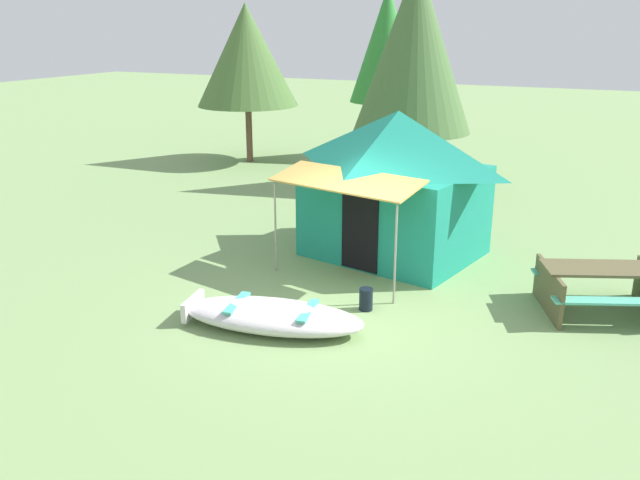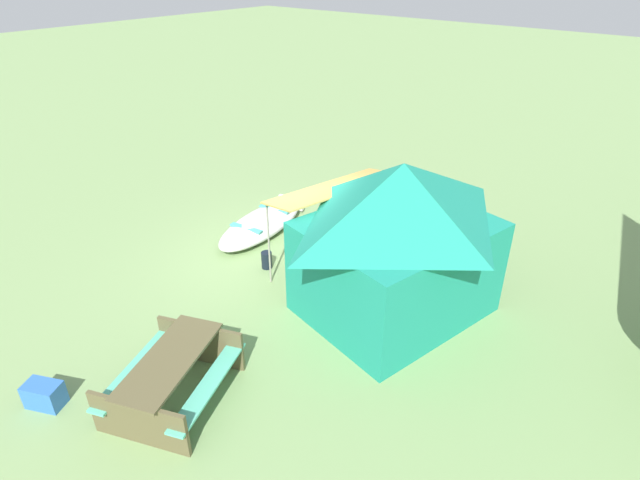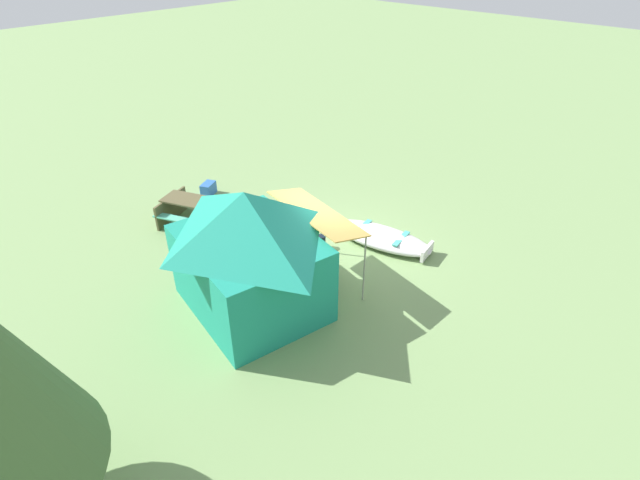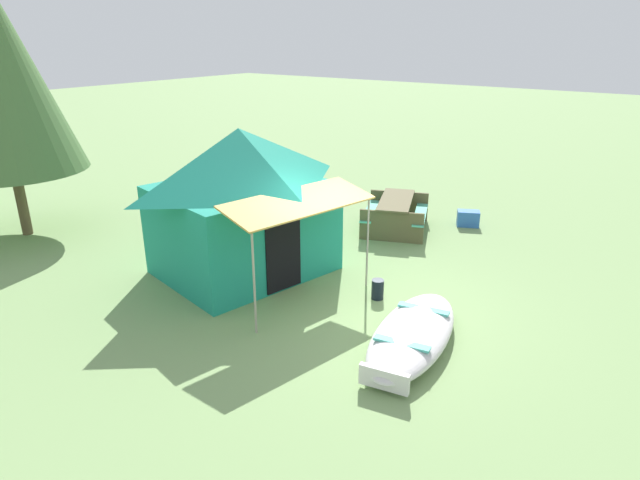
# 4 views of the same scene
# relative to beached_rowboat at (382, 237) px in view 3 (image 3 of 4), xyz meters

# --- Properties ---
(ground_plane) EXTENTS (80.00, 80.00, 0.00)m
(ground_plane) POSITION_rel_beached_rowboat_xyz_m (0.75, 1.25, -0.20)
(ground_plane) COLOR #799A5E
(beached_rowboat) EXTENTS (2.90, 1.52, 0.38)m
(beached_rowboat) POSITION_rel_beached_rowboat_xyz_m (0.00, 0.00, 0.00)
(beached_rowboat) COLOR silver
(beached_rowboat) RESTS_ON ground_plane
(canvas_cabin_tent) EXTENTS (3.66, 3.98, 2.77)m
(canvas_cabin_tent) POSITION_rel_beached_rowboat_xyz_m (0.57, 3.89, 1.24)
(canvas_cabin_tent) COLOR #1B8B74
(canvas_cabin_tent) RESTS_ON ground_plane
(picnic_table) EXTENTS (2.23, 2.00, 0.74)m
(picnic_table) POSITION_rel_beached_rowboat_xyz_m (4.37, 2.66, 0.27)
(picnic_table) COLOR brown
(picnic_table) RESTS_ON ground_plane
(cooler_box) EXTENTS (0.50, 0.60, 0.38)m
(cooler_box) POSITION_rel_beached_rowboat_xyz_m (5.62, 1.36, -0.01)
(cooler_box) COLOR #2E65B8
(cooler_box) RESTS_ON ground_plane
(fuel_can) EXTENTS (0.26, 0.26, 0.36)m
(fuel_can) POSITION_rel_beached_rowboat_xyz_m (1.03, 1.19, -0.02)
(fuel_can) COLOR black
(fuel_can) RESTS_ON ground_plane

